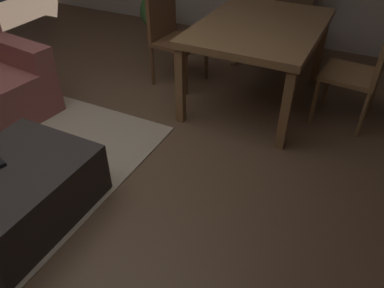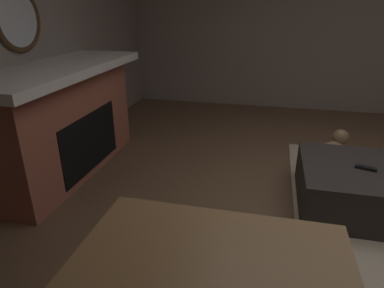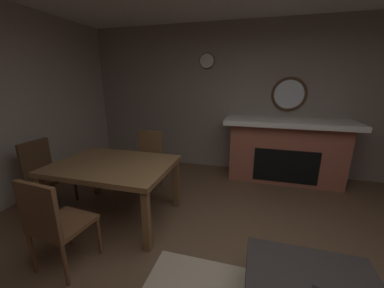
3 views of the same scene
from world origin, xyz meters
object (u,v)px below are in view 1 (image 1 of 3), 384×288
(dining_table, at_px, (260,32))
(dining_chair_east, at_px, (290,13))
(dining_chair_north, at_px, (171,31))
(ottoman_coffee_table, at_px, (17,193))
(potted_plant, at_px, (156,14))
(dining_chair_south, at_px, (365,67))

(dining_table, distance_m, dining_chair_east, 1.12)
(dining_chair_north, bearing_deg, ottoman_coffee_table, -178.18)
(ottoman_coffee_table, relative_size, potted_plant, 1.57)
(dining_table, distance_m, dining_chair_north, 0.91)
(ottoman_coffee_table, bearing_deg, potted_plant, 14.87)
(dining_table, distance_m, dining_chair_south, 0.91)
(dining_chair_east, bearing_deg, dining_table, 180.00)
(dining_table, xyz_separation_m, dining_chair_north, (0.01, 0.90, -0.14))
(dining_table, bearing_deg, potted_plant, 60.09)
(dining_chair_east, distance_m, potted_plant, 1.67)
(dining_chair_east, relative_size, potted_plant, 1.60)
(dining_table, height_order, dining_chair_east, dining_chair_east)
(dining_table, xyz_separation_m, potted_plant, (0.95, 1.65, -0.34))
(dining_table, relative_size, dining_chair_south, 1.54)
(dining_chair_south, bearing_deg, dining_chair_north, 89.48)
(potted_plant, bearing_deg, dining_table, -119.91)
(ottoman_coffee_table, distance_m, dining_chair_south, 2.75)
(ottoman_coffee_table, distance_m, dining_chair_north, 2.15)
(dining_chair_north, relative_size, potted_plant, 1.60)
(dining_chair_east, xyz_separation_m, dining_chair_south, (-1.12, -0.90, 0.00))
(dining_table, bearing_deg, dining_chair_south, -90.54)
(dining_chair_north, bearing_deg, potted_plant, 38.42)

